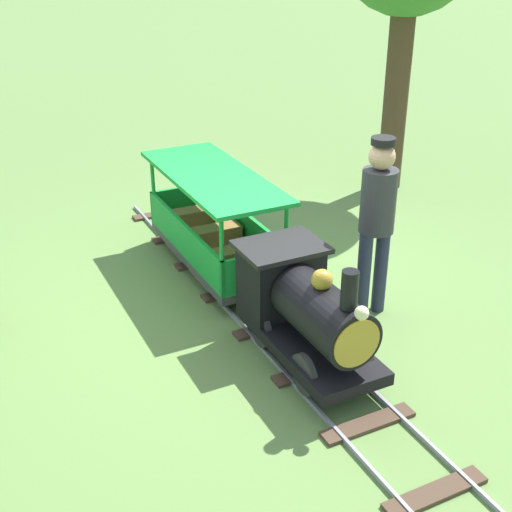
# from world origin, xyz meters

# --- Properties ---
(ground_plane) EXTENTS (60.00, 60.00, 0.00)m
(ground_plane) POSITION_xyz_m (0.00, 0.00, 0.00)
(ground_plane) COLOR #608442
(track) EXTENTS (0.72, 5.70, 0.04)m
(track) POSITION_xyz_m (0.00, 0.18, 0.02)
(track) COLOR gray
(track) RESTS_ON ground_plane
(locomotive) EXTENTS (0.68, 1.45, 1.02)m
(locomotive) POSITION_xyz_m (0.00, 1.04, 0.48)
(locomotive) COLOR black
(locomotive) RESTS_ON ground_plane
(passenger_car) EXTENTS (0.78, 2.00, 0.97)m
(passenger_car) POSITION_xyz_m (0.00, -0.72, 0.42)
(passenger_car) COLOR #3F3F3F
(passenger_car) RESTS_ON ground_plane
(conductor_person) EXTENTS (0.30, 0.30, 1.62)m
(conductor_person) POSITION_xyz_m (-0.90, 0.68, 0.96)
(conductor_person) COLOR #282D47
(conductor_person) RESTS_ON ground_plane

